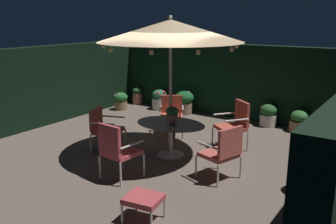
{
  "coord_description": "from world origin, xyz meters",
  "views": [
    {
      "loc": [
        4.21,
        -5.94,
        2.76
      ],
      "look_at": [
        0.28,
        -0.15,
        0.95
      ],
      "focal_mm": 39.19,
      "sensor_mm": 36.0,
      "label": 1
    }
  ],
  "objects_px": {
    "patio_chair_east": "(223,150)",
    "patio_dining_table": "(170,130)",
    "potted_plant_left_near": "(184,101)",
    "patio_umbrella": "(171,31)",
    "potted_plant_front_corner": "(138,96)",
    "potted_plant_back_center": "(312,172)",
    "potted_plant_back_right": "(268,115)",
    "patio_chair_northeast": "(117,148)",
    "potted_plant_right_near": "(121,100)",
    "patio_chair_north": "(104,126)",
    "patio_chair_southeast": "(235,122)",
    "potted_plant_left_far": "(159,99)",
    "centerpiece_planter": "(172,114)",
    "potted_plant_back_left": "(299,121)",
    "ottoman_footrest": "(143,200)",
    "potted_plant_right_far": "(333,124)",
    "patio_chair_south": "(172,112)"
  },
  "relations": [
    {
      "from": "patio_chair_north",
      "to": "patio_chair_northeast",
      "type": "height_order",
      "value": "patio_chair_northeast"
    },
    {
      "from": "potted_plant_back_center",
      "to": "patio_chair_east",
      "type": "bearing_deg",
      "value": -166.51
    },
    {
      "from": "patio_umbrella",
      "to": "patio_chair_northeast",
      "type": "bearing_deg",
      "value": -95.52
    },
    {
      "from": "patio_dining_table",
      "to": "centerpiece_planter",
      "type": "distance_m",
      "value": 0.42
    },
    {
      "from": "patio_chair_southeast",
      "to": "potted_plant_front_corner",
      "type": "relative_size",
      "value": 1.9
    },
    {
      "from": "patio_chair_southeast",
      "to": "potted_plant_right_far",
      "type": "xyz_separation_m",
      "value": [
        1.65,
        1.82,
        -0.21
      ]
    },
    {
      "from": "potted_plant_front_corner",
      "to": "potted_plant_left_near",
      "type": "bearing_deg",
      "value": -6.31
    },
    {
      "from": "patio_umbrella",
      "to": "centerpiece_planter",
      "type": "relative_size",
      "value": 7.07
    },
    {
      "from": "ottoman_footrest",
      "to": "potted_plant_back_right",
      "type": "xyz_separation_m",
      "value": [
        -0.15,
        5.47,
        -0.03
      ]
    },
    {
      "from": "patio_chair_north",
      "to": "patio_chair_south",
      "type": "xyz_separation_m",
      "value": [
        0.57,
        1.72,
        0.02
      ]
    },
    {
      "from": "potted_plant_back_right",
      "to": "potted_plant_front_corner",
      "type": "height_order",
      "value": "potted_plant_back_right"
    },
    {
      "from": "potted_plant_back_right",
      "to": "patio_chair_northeast",
      "type": "bearing_deg",
      "value": -102.89
    },
    {
      "from": "patio_chair_south",
      "to": "patio_chair_southeast",
      "type": "bearing_deg",
      "value": -2.26
    },
    {
      "from": "patio_dining_table",
      "to": "patio_chair_north",
      "type": "distance_m",
      "value": 1.44
    },
    {
      "from": "potted_plant_right_far",
      "to": "potted_plant_left_near",
      "type": "bearing_deg",
      "value": 178.75
    },
    {
      "from": "patio_chair_east",
      "to": "potted_plant_front_corner",
      "type": "distance_m",
      "value": 6.12
    },
    {
      "from": "patio_chair_east",
      "to": "potted_plant_front_corner",
      "type": "bearing_deg",
      "value": 142.73
    },
    {
      "from": "patio_chair_north",
      "to": "patio_umbrella",
      "type": "bearing_deg",
      "value": 20.48
    },
    {
      "from": "patio_dining_table",
      "to": "patio_chair_east",
      "type": "bearing_deg",
      "value": -17.38
    },
    {
      "from": "patio_chair_north",
      "to": "potted_plant_back_right",
      "type": "height_order",
      "value": "patio_chair_north"
    },
    {
      "from": "potted_plant_right_far",
      "to": "patio_chair_northeast",
      "type": "bearing_deg",
      "value": -121.22
    },
    {
      "from": "potted_plant_left_far",
      "to": "potted_plant_back_right",
      "type": "bearing_deg",
      "value": 2.07
    },
    {
      "from": "potted_plant_back_center",
      "to": "potted_plant_right_near",
      "type": "distance_m",
      "value": 6.68
    },
    {
      "from": "patio_chair_east",
      "to": "patio_dining_table",
      "type": "bearing_deg",
      "value": 162.62
    },
    {
      "from": "patio_umbrella",
      "to": "potted_plant_left_far",
      "type": "distance_m",
      "value": 4.52
    },
    {
      "from": "patio_chair_southeast",
      "to": "potted_plant_left_far",
      "type": "distance_m",
      "value": 3.88
    },
    {
      "from": "ottoman_footrest",
      "to": "potted_plant_right_near",
      "type": "bearing_deg",
      "value": 134.07
    },
    {
      "from": "patio_umbrella",
      "to": "potted_plant_front_corner",
      "type": "height_order",
      "value": "patio_umbrella"
    },
    {
      "from": "potted_plant_left_far",
      "to": "potted_plant_right_near",
      "type": "distance_m",
      "value": 1.19
    },
    {
      "from": "ottoman_footrest",
      "to": "potted_plant_left_far",
      "type": "bearing_deg",
      "value": 123.51
    },
    {
      "from": "potted_plant_back_left",
      "to": "patio_chair_northeast",
      "type": "bearing_deg",
      "value": -111.89
    },
    {
      "from": "patio_chair_north",
      "to": "patio_chair_east",
      "type": "relative_size",
      "value": 0.92
    },
    {
      "from": "ottoman_footrest",
      "to": "potted_plant_right_near",
      "type": "relative_size",
      "value": 1.02
    },
    {
      "from": "patio_chair_northeast",
      "to": "patio_umbrella",
      "type": "bearing_deg",
      "value": 84.48
    },
    {
      "from": "potted_plant_left_near",
      "to": "potted_plant_back_right",
      "type": "bearing_deg",
      "value": 3.37
    },
    {
      "from": "potted_plant_back_left",
      "to": "potted_plant_right_near",
      "type": "xyz_separation_m",
      "value": [
        -5.13,
        -0.79,
        0.03
      ]
    },
    {
      "from": "potted_plant_left_far",
      "to": "potted_plant_back_left",
      "type": "distance_m",
      "value": 4.18
    },
    {
      "from": "ottoman_footrest",
      "to": "potted_plant_back_left",
      "type": "relative_size",
      "value": 1.03
    },
    {
      "from": "patio_chair_south",
      "to": "potted_plant_back_center",
      "type": "bearing_deg",
      "value": -20.28
    },
    {
      "from": "potted_plant_right_near",
      "to": "potted_plant_right_far",
      "type": "relative_size",
      "value": 0.8
    },
    {
      "from": "potted_plant_back_center",
      "to": "potted_plant_back_right",
      "type": "relative_size",
      "value": 1.16
    },
    {
      "from": "patio_chair_northeast",
      "to": "patio_chair_southeast",
      "type": "relative_size",
      "value": 0.99
    },
    {
      "from": "patio_chair_south",
      "to": "potted_plant_back_center",
      "type": "xyz_separation_m",
      "value": [
        3.56,
        -1.32,
        -0.17
      ]
    },
    {
      "from": "patio_dining_table",
      "to": "potted_plant_left_near",
      "type": "relative_size",
      "value": 2.19
    },
    {
      "from": "centerpiece_planter",
      "to": "potted_plant_back_center",
      "type": "bearing_deg",
      "value": 0.28
    },
    {
      "from": "potted_plant_right_near",
      "to": "patio_chair_south",
      "type": "bearing_deg",
      "value": -23.61
    },
    {
      "from": "patio_chair_east",
      "to": "patio_chair_southeast",
      "type": "xyz_separation_m",
      "value": [
        -0.5,
        1.59,
        0.04
      ]
    },
    {
      "from": "potted_plant_back_center",
      "to": "potted_plant_right_far",
      "type": "distance_m",
      "value": 3.08
    },
    {
      "from": "patio_chair_north",
      "to": "patio_chair_south",
      "type": "distance_m",
      "value": 1.82
    },
    {
      "from": "patio_umbrella",
      "to": "ottoman_footrest",
      "type": "relative_size",
      "value": 5.12
    }
  ]
}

